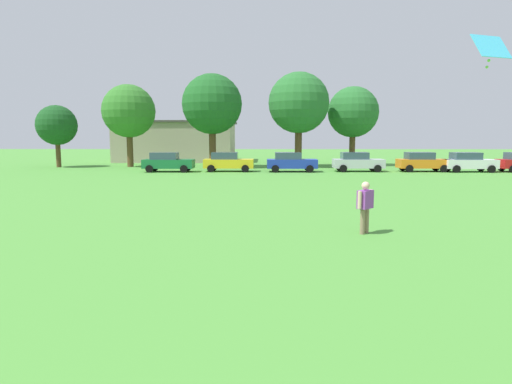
{
  "coord_description": "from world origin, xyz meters",
  "views": [
    {
      "loc": [
        2.38,
        0.47,
        2.99
      ],
      "look_at": [
        2.23,
        9.96,
        1.79
      ],
      "focal_mm": 30.78,
      "sensor_mm": 36.0,
      "label": 1
    }
  ],
  "objects_px": {
    "tree_center": "(212,104)",
    "tree_far_right": "(353,112)",
    "parked_car_green_0": "(168,162)",
    "kite": "(491,48)",
    "parked_car_silver_3": "(357,162)",
    "tree_left": "(129,111)",
    "parked_car_orange_4": "(422,162)",
    "parked_car_white_5": "(468,162)",
    "adult_bystander": "(365,203)",
    "parked_car_yellow_1": "(228,162)",
    "tree_right": "(299,103)",
    "parked_car_blue_2": "(291,162)",
    "tree_far_left": "(57,125)"
  },
  "relations": [
    {
      "from": "parked_car_blue_2",
      "to": "tree_right",
      "type": "height_order",
      "value": "tree_right"
    },
    {
      "from": "parked_car_yellow_1",
      "to": "parked_car_green_0",
      "type": "bearing_deg",
      "value": -175.19
    },
    {
      "from": "kite",
      "to": "parked_car_blue_2",
      "type": "height_order",
      "value": "kite"
    },
    {
      "from": "parked_car_blue_2",
      "to": "tree_right",
      "type": "distance_m",
      "value": 8.29
    },
    {
      "from": "parked_car_blue_2",
      "to": "tree_right",
      "type": "bearing_deg",
      "value": 79.76
    },
    {
      "from": "adult_bystander",
      "to": "kite",
      "type": "distance_m",
      "value": 7.16
    },
    {
      "from": "parked_car_blue_2",
      "to": "parked_car_silver_3",
      "type": "xyz_separation_m",
      "value": [
        5.81,
        0.41,
        0.0
      ]
    },
    {
      "from": "parked_car_green_0",
      "to": "parked_car_silver_3",
      "type": "bearing_deg",
      "value": 2.17
    },
    {
      "from": "parked_car_yellow_1",
      "to": "tree_left",
      "type": "distance_m",
      "value": 12.81
    },
    {
      "from": "adult_bystander",
      "to": "parked_car_white_5",
      "type": "height_order",
      "value": "parked_car_white_5"
    },
    {
      "from": "parked_car_white_5",
      "to": "tree_far_right",
      "type": "bearing_deg",
      "value": 134.22
    },
    {
      "from": "adult_bystander",
      "to": "parked_car_white_5",
      "type": "relative_size",
      "value": 0.38
    },
    {
      "from": "tree_left",
      "to": "parked_car_orange_4",
      "type": "bearing_deg",
      "value": -11.86
    },
    {
      "from": "parked_car_orange_4",
      "to": "parked_car_yellow_1",
      "type": "bearing_deg",
      "value": -179.24
    },
    {
      "from": "parked_car_orange_4",
      "to": "tree_far_right",
      "type": "bearing_deg",
      "value": 118.82
    },
    {
      "from": "tree_center",
      "to": "tree_far_right",
      "type": "xyz_separation_m",
      "value": [
        14.34,
        3.37,
        -0.58
      ]
    },
    {
      "from": "parked_car_yellow_1",
      "to": "parked_car_silver_3",
      "type": "relative_size",
      "value": 1.0
    },
    {
      "from": "parked_car_green_0",
      "to": "parked_car_orange_4",
      "type": "xyz_separation_m",
      "value": [
        22.08,
        0.66,
        0.0
      ]
    },
    {
      "from": "tree_right",
      "to": "parked_car_blue_2",
      "type": "bearing_deg",
      "value": -100.24
    },
    {
      "from": "tree_far_left",
      "to": "parked_car_silver_3",
      "type": "bearing_deg",
      "value": -10.18
    },
    {
      "from": "parked_car_yellow_1",
      "to": "parked_car_blue_2",
      "type": "height_order",
      "value": "same"
    },
    {
      "from": "tree_left",
      "to": "parked_car_blue_2",
      "type": "bearing_deg",
      "value": -21.32
    },
    {
      "from": "tree_right",
      "to": "parked_car_white_5",
      "type": "bearing_deg",
      "value": -23.26
    },
    {
      "from": "tree_far_right",
      "to": "tree_right",
      "type": "bearing_deg",
      "value": -157.41
    },
    {
      "from": "parked_car_yellow_1",
      "to": "parked_car_blue_2",
      "type": "bearing_deg",
      "value": -2.35
    },
    {
      "from": "parked_car_silver_3",
      "to": "parked_car_yellow_1",
      "type": "bearing_deg",
      "value": -179.05
    },
    {
      "from": "tree_center",
      "to": "tree_right",
      "type": "relative_size",
      "value": 0.97
    },
    {
      "from": "parked_car_orange_4",
      "to": "tree_left",
      "type": "height_order",
      "value": "tree_left"
    },
    {
      "from": "parked_car_yellow_1",
      "to": "parked_car_orange_4",
      "type": "distance_m",
      "value": 16.92
    },
    {
      "from": "tree_far_left",
      "to": "tree_right",
      "type": "bearing_deg",
      "value": 1.4
    },
    {
      "from": "parked_car_white_5",
      "to": "tree_far_right",
      "type": "relative_size",
      "value": 0.52
    },
    {
      "from": "parked_car_blue_2",
      "to": "tree_center",
      "type": "relative_size",
      "value": 0.47
    },
    {
      "from": "parked_car_silver_3",
      "to": "tree_left",
      "type": "height_order",
      "value": "tree_left"
    },
    {
      "from": "parked_car_silver_3",
      "to": "parked_car_white_5",
      "type": "xyz_separation_m",
      "value": [
        9.44,
        -0.35,
        0.0
      ]
    },
    {
      "from": "adult_bystander",
      "to": "parked_car_green_0",
      "type": "distance_m",
      "value": 26.81
    },
    {
      "from": "tree_far_left",
      "to": "parked_car_orange_4",
      "type": "bearing_deg",
      "value": -8.47
    },
    {
      "from": "tree_far_left",
      "to": "tree_center",
      "type": "xyz_separation_m",
      "value": [
        15.46,
        -0.34,
        1.99
      ]
    },
    {
      "from": "adult_bystander",
      "to": "parked_car_orange_4",
      "type": "xyz_separation_m",
      "value": [
        10.67,
        24.92,
        -0.11
      ]
    },
    {
      "from": "parked_car_orange_4",
      "to": "tree_center",
      "type": "xyz_separation_m",
      "value": [
        -18.81,
        4.76,
        5.27
      ]
    },
    {
      "from": "parked_car_green_0",
      "to": "kite",
      "type": "bearing_deg",
      "value": -54.11
    },
    {
      "from": "kite",
      "to": "parked_car_green_0",
      "type": "height_order",
      "value": "kite"
    },
    {
      "from": "adult_bystander",
      "to": "tree_center",
      "type": "relative_size",
      "value": 0.18
    },
    {
      "from": "tree_left",
      "to": "tree_far_right",
      "type": "distance_m",
      "value": 22.91
    },
    {
      "from": "parked_car_white_5",
      "to": "parked_car_orange_4",
      "type": "bearing_deg",
      "value": 174.24
    },
    {
      "from": "adult_bystander",
      "to": "parked_car_yellow_1",
      "type": "xyz_separation_m",
      "value": [
        -6.24,
        24.7,
        -0.11
      ]
    },
    {
      "from": "tree_center",
      "to": "parked_car_silver_3",
      "type": "bearing_deg",
      "value": -20.01
    },
    {
      "from": "parked_car_orange_4",
      "to": "parked_car_white_5",
      "type": "relative_size",
      "value": 1.0
    },
    {
      "from": "parked_car_silver_3",
      "to": "parked_car_white_5",
      "type": "distance_m",
      "value": 9.45
    },
    {
      "from": "tree_far_left",
      "to": "tree_left",
      "type": "distance_m",
      "value": 7.18
    },
    {
      "from": "tree_center",
      "to": "tree_far_right",
      "type": "relative_size",
      "value": 1.1
    }
  ]
}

